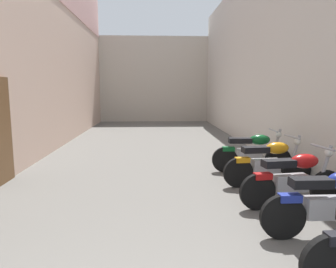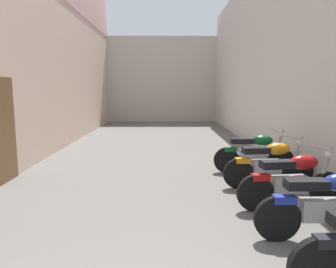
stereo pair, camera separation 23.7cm
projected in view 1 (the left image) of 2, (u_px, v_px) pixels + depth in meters
ground_plane at (156, 166)px, 7.97m from camera, size 34.03×34.03×0.00m
building_left at (38, 4)px, 9.12m from camera, size 0.45×18.03×8.74m
building_right at (264, 54)px, 9.67m from camera, size 0.45×18.03×6.04m
building_far_end at (154, 80)px, 19.48m from camera, size 9.40×2.00×5.02m
motorcycle_third at (331, 201)px, 4.07m from camera, size 1.85×0.58×1.04m
motorcycle_fourth at (294, 178)px, 5.14m from camera, size 1.85×0.58×1.04m
motorcycle_fifth at (269, 162)px, 6.27m from camera, size 1.85×0.58×1.04m
motorcycle_sixth at (252, 151)px, 7.33m from camera, size 1.85×0.58×1.04m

